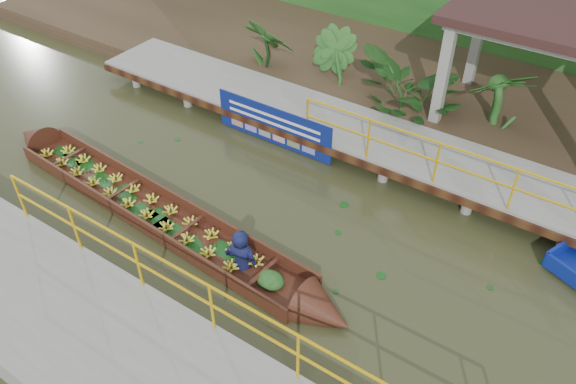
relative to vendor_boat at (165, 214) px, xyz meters
The scene contains 7 objects.
ground 2.45m from the vendor_boat, 29.12° to the left, with size 80.00×80.00×0.00m, color #2C2E17.
land_strip 8.95m from the vendor_boat, 76.21° to the left, with size 30.00×8.00×0.45m, color #322519.
far_dock 5.10m from the vendor_boat, 65.00° to the left, with size 16.00×2.06×1.66m.
pavilion 9.43m from the vendor_boat, 55.57° to the left, with size 4.40×3.00×3.00m.
vendor_boat is the anchor object (origin of this frame).
blue_banner 3.69m from the vendor_boat, 86.83° to the left, with size 3.32×0.04×1.04m.
tropical_plants 7.89m from the vendor_boat, 55.96° to the left, with size 14.22×1.22×1.52m.
Camera 1 is at (4.90, -7.01, 8.06)m, focal length 35.00 mm.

